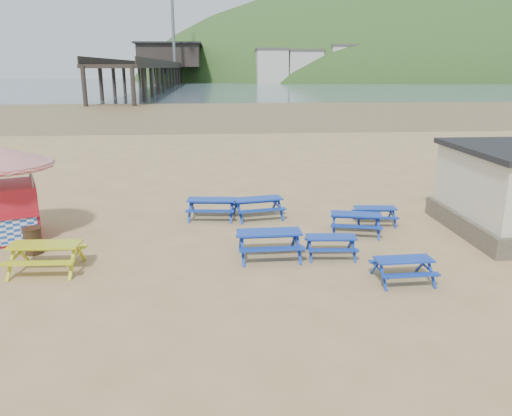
{
  "coord_description": "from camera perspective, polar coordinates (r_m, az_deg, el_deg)",
  "views": [
    {
      "loc": [
        -1.88,
        -15.6,
        5.85
      ],
      "look_at": [
        -0.46,
        1.5,
        1.0
      ],
      "focal_mm": 35.0,
      "sensor_mm": 36.0,
      "label": 1
    }
  ],
  "objects": [
    {
      "name": "picnic_table_blue_d",
      "position": [
        15.93,
        1.51,
        -4.14
      ],
      "size": [
        2.07,
        1.68,
        0.85
      ],
      "rotation": [
        0.0,
        0.0,
        0.02
      ],
      "color": "#162E97",
      "rests_on": "ground"
    },
    {
      "name": "sea",
      "position": [
        185.7,
        -4.28,
        13.94
      ],
      "size": [
        400.0,
        400.0,
        0.0
      ],
      "primitive_type": "plane",
      "color": "#4B5E6B",
      "rests_on": "ground"
    },
    {
      "name": "litter_bin",
      "position": [
        17.73,
        -24.14,
        -3.4
      ],
      "size": [
        0.6,
        0.6,
        0.88
      ],
      "color": "#3A2315",
      "rests_on": "ground"
    },
    {
      "name": "pier",
      "position": [
        194.5,
        -9.84,
        15.45
      ],
      "size": [
        24.0,
        220.0,
        39.29
      ],
      "color": "black",
      "rests_on": "ground"
    },
    {
      "name": "headland_town",
      "position": [
        262.4,
        16.12,
        11.74
      ],
      "size": [
        264.0,
        144.0,
        108.0
      ],
      "color": "#2D4C1E",
      "rests_on": "ground"
    },
    {
      "name": "ground",
      "position": [
        16.77,
        2.01,
        -4.65
      ],
      "size": [
        400.0,
        400.0,
        0.0
      ],
      "primitive_type": "plane",
      "color": "tan",
      "rests_on": "ground"
    },
    {
      "name": "picnic_table_blue_f",
      "position": [
        14.79,
        16.45,
        -6.78
      ],
      "size": [
        1.66,
        1.36,
        0.68
      ],
      "rotation": [
        0.0,
        0.0,
        0.04
      ],
      "color": "#162E97",
      "rests_on": "ground"
    },
    {
      "name": "picnic_table_yellow",
      "position": [
        16.12,
        -22.83,
        -5.19
      ],
      "size": [
        2.07,
        1.7,
        0.85
      ],
      "rotation": [
        0.0,
        0.0,
        -0.04
      ],
      "color": "#B0C823",
      "rests_on": "ground"
    },
    {
      "name": "picnic_table_blue_c",
      "position": [
        19.79,
        13.4,
        -0.85
      ],
      "size": [
        1.69,
        1.41,
        0.66
      ],
      "rotation": [
        0.0,
        0.0,
        -0.09
      ],
      "color": "#162E97",
      "rests_on": "ground"
    },
    {
      "name": "picnic_table_blue_b",
      "position": [
        20.05,
        0.21,
        0.02
      ],
      "size": [
        2.18,
        1.88,
        0.81
      ],
      "rotation": [
        0.0,
        0.0,
        0.19
      ],
      "color": "#162E97",
      "rests_on": "ground"
    },
    {
      "name": "picnic_table_blue_e",
      "position": [
        16.19,
        8.53,
        -4.33
      ],
      "size": [
        1.68,
        1.39,
        0.66
      ],
      "rotation": [
        0.0,
        0.0,
        -0.08
      ],
      "color": "#162E97",
      "rests_on": "ground"
    },
    {
      "name": "picnic_table_blue_a",
      "position": [
        20.06,
        -5.11,
        -0.05
      ],
      "size": [
        2.04,
        1.72,
        0.79
      ],
      "rotation": [
        0.0,
        0.0,
        -0.11
      ],
      "color": "#162E97",
      "rests_on": "ground"
    },
    {
      "name": "ice_cream_kiosk",
      "position": [
        19.27,
        -27.21,
        2.77
      ],
      "size": [
        4.81,
        4.81,
        3.32
      ],
      "rotation": [
        0.0,
        0.0,
        0.37
      ],
      "color": "#AE1826",
      "rests_on": "ground"
    },
    {
      "name": "picnic_table_blue_g",
      "position": [
        18.49,
        11.32,
        -1.75
      ],
      "size": [
        2.08,
        1.82,
        0.76
      ],
      "rotation": [
        0.0,
        0.0,
        -0.23
      ],
      "color": "#162E97",
      "rests_on": "ground"
    },
    {
      "name": "wet_sand",
      "position": [
        70.87,
        -3.26,
        11.03
      ],
      "size": [
        400.0,
        400.0,
        0.0
      ],
      "primitive_type": "plane",
      "color": "olive",
      "rests_on": "ground"
    }
  ]
}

